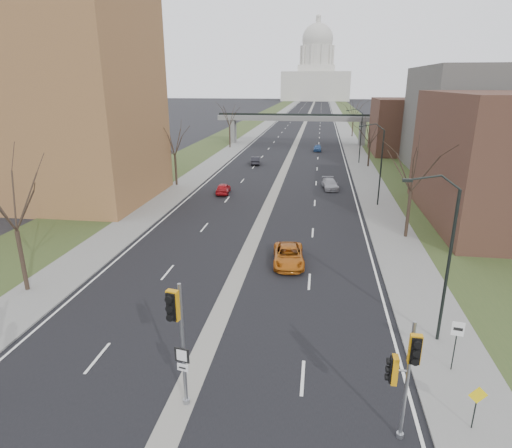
% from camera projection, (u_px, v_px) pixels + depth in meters
% --- Properties ---
extents(ground, '(700.00, 700.00, 0.00)m').
position_uv_depth(ground, '(184.00, 397.00, 18.33)').
color(ground, black).
rests_on(ground, ground).
extents(road_surface, '(20.00, 600.00, 0.01)m').
position_uv_depth(road_surface, '(307.00, 118.00, 159.11)').
color(road_surface, black).
rests_on(road_surface, ground).
extents(median_strip, '(1.20, 600.00, 0.02)m').
position_uv_depth(median_strip, '(307.00, 118.00, 159.12)').
color(median_strip, gray).
rests_on(median_strip, ground).
extents(sidewalk_right, '(4.00, 600.00, 0.12)m').
position_uv_depth(sidewalk_right, '(340.00, 119.00, 157.42)').
color(sidewalk_right, gray).
rests_on(sidewalk_right, ground).
extents(sidewalk_left, '(4.00, 600.00, 0.12)m').
position_uv_depth(sidewalk_left, '(275.00, 118.00, 160.78)').
color(sidewalk_left, gray).
rests_on(sidewalk_left, ground).
extents(grass_verge_right, '(8.00, 600.00, 0.10)m').
position_uv_depth(grass_verge_right, '(356.00, 119.00, 156.58)').
color(grass_verge_right, '#2E3F1D').
rests_on(grass_verge_right, ground).
extents(grass_verge_left, '(8.00, 600.00, 0.10)m').
position_uv_depth(grass_verge_left, '(259.00, 118.00, 161.62)').
color(grass_verge_left, '#2E3F1D').
rests_on(grass_verge_left, ground).
extents(apartment_building, '(25.00, 16.00, 22.00)m').
position_uv_depth(apartment_building, '(33.00, 100.00, 46.66)').
color(apartment_building, olive).
rests_on(apartment_building, ground).
extents(commercial_block_mid, '(18.00, 22.00, 15.00)m').
position_uv_depth(commercial_block_mid, '(482.00, 122.00, 60.85)').
color(commercial_block_mid, '#5D5B55').
rests_on(commercial_block_mid, ground).
extents(commercial_block_far, '(14.00, 14.00, 10.00)m').
position_uv_depth(commercial_block_far, '(412.00, 127.00, 79.37)').
color(commercial_block_far, '#503125').
rests_on(commercial_block_far, ground).
extents(pedestrian_bridge, '(34.00, 3.00, 6.45)m').
position_uv_depth(pedestrian_bridge, '(296.00, 121.00, 91.89)').
color(pedestrian_bridge, slate).
rests_on(pedestrian_bridge, ground).
extents(capitol, '(48.00, 42.00, 55.75)m').
position_uv_depth(capitol, '(316.00, 74.00, 312.80)').
color(capitol, beige).
rests_on(capitol, ground).
extents(streetlight_near, '(2.61, 0.20, 8.70)m').
position_uv_depth(streetlight_near, '(438.00, 213.00, 20.23)').
color(streetlight_near, black).
rests_on(streetlight_near, sidewalk_right).
extents(streetlight_mid, '(2.61, 0.20, 8.70)m').
position_uv_depth(streetlight_mid, '(375.00, 141.00, 44.64)').
color(streetlight_mid, black).
rests_on(streetlight_mid, sidewalk_right).
extents(streetlight_far, '(2.61, 0.20, 8.70)m').
position_uv_depth(streetlight_far, '(357.00, 120.00, 69.04)').
color(streetlight_far, black).
rests_on(streetlight_far, sidewalk_right).
extents(tree_left_a, '(7.20, 7.20, 9.40)m').
position_uv_depth(tree_left_a, '(9.00, 191.00, 25.57)').
color(tree_left_a, '#382B21').
rests_on(tree_left_a, sidewalk_left).
extents(tree_left_b, '(6.75, 6.75, 8.81)m').
position_uv_depth(tree_left_b, '(174.00, 137.00, 53.85)').
color(tree_left_b, '#382B21').
rests_on(tree_left_b, sidewalk_left).
extents(tree_left_c, '(7.65, 7.65, 9.99)m').
position_uv_depth(tree_left_c, '(229.00, 113.00, 85.51)').
color(tree_left_c, '#382B21').
rests_on(tree_left_c, sidewalk_left).
extents(tree_right_a, '(7.20, 7.20, 9.40)m').
position_uv_depth(tree_right_a, '(414.00, 162.00, 35.07)').
color(tree_right_a, '#382B21').
rests_on(tree_right_a, sidewalk_right).
extents(tree_right_b, '(6.30, 6.30, 8.22)m').
position_uv_depth(tree_right_b, '(371.00, 130.00, 66.30)').
color(tree_right_b, '#382B21').
rests_on(tree_right_b, sidewalk_right).
extents(tree_right_c, '(7.65, 7.65, 9.99)m').
position_uv_depth(tree_right_c, '(354.00, 107.00, 103.45)').
color(tree_right_c, '#382B21').
rests_on(tree_right_c, sidewalk_right).
extents(signal_pole_median, '(0.68, 0.93, 5.56)m').
position_uv_depth(signal_pole_median, '(178.00, 327.00, 16.48)').
color(signal_pole_median, gray).
rests_on(signal_pole_median, ground).
extents(signal_pole_right, '(0.88, 0.89, 5.01)m').
position_uv_depth(signal_pole_right, '(405.00, 367.00, 15.08)').
color(signal_pole_right, gray).
rests_on(signal_pole_right, ground).
extents(speed_limit_sign, '(0.54, 0.11, 2.52)m').
position_uv_depth(speed_limit_sign, '(456.00, 337.00, 19.37)').
color(speed_limit_sign, black).
rests_on(speed_limit_sign, sidewalk_right).
extents(warning_sign, '(0.75, 0.14, 1.93)m').
position_uv_depth(warning_sign, '(477.00, 401.00, 16.16)').
color(warning_sign, black).
rests_on(warning_sign, sidewalk_right).
extents(car_left_near, '(1.81, 3.88, 1.29)m').
position_uv_depth(car_left_near, '(223.00, 188.00, 51.62)').
color(car_left_near, '#A81319').
rests_on(car_left_near, ground).
extents(car_left_far, '(1.86, 4.04, 1.28)m').
position_uv_depth(car_left_far, '(255.00, 160.00, 70.06)').
color(car_left_far, black).
rests_on(car_left_far, ground).
extents(car_right_near, '(2.67, 4.98, 1.33)m').
position_uv_depth(car_right_near, '(289.00, 256.00, 31.57)').
color(car_right_near, '#B45B13').
rests_on(car_right_near, ground).
extents(car_right_mid, '(2.32, 4.51, 1.25)m').
position_uv_depth(car_right_mid, '(330.00, 184.00, 53.91)').
color(car_right_mid, '#9A9BA1').
rests_on(car_right_mid, ground).
extents(car_right_far, '(1.52, 3.75, 1.28)m').
position_uv_depth(car_right_far, '(318.00, 148.00, 83.48)').
color(car_right_far, '#2B4F83').
rests_on(car_right_far, ground).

